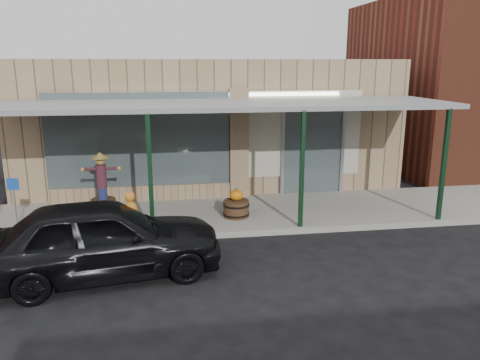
{
  "coord_description": "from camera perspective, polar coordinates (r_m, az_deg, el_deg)",
  "views": [
    {
      "loc": [
        -1.32,
        -8.49,
        4.1
      ],
      "look_at": [
        0.36,
        2.6,
        1.28
      ],
      "focal_mm": 35.0,
      "sensor_mm": 36.0,
      "label": 1
    }
  ],
  "objects": [
    {
      "name": "ground",
      "position": [
        9.52,
        0.22,
        -11.38
      ],
      "size": [
        120.0,
        120.0,
        0.0
      ],
      "primitive_type": "plane",
      "color": "black",
      "rests_on": "ground"
    },
    {
      "name": "sidewalk",
      "position": [
        12.81,
        -2.26,
        -4.2
      ],
      "size": [
        40.0,
        3.2,
        0.15
      ],
      "primitive_type": "cube",
      "color": "gray",
      "rests_on": "ground"
    },
    {
      "name": "storefront",
      "position": [
        16.83,
        -4.08,
        7.22
      ],
      "size": [
        12.0,
        6.25,
        4.2
      ],
      "color": "#9A7F5E",
      "rests_on": "ground"
    },
    {
      "name": "awning",
      "position": [
        12.17,
        -2.37,
        8.97
      ],
      "size": [
        12.0,
        3.0,
        3.04
      ],
      "color": "gray",
      "rests_on": "ground"
    },
    {
      "name": "block_buildings_near",
      "position": [
        18.0,
        2.1,
        13.04
      ],
      "size": [
        61.0,
        8.0,
        8.0
      ],
      "color": "brown",
      "rests_on": "ground"
    },
    {
      "name": "barrel_scarecrow",
      "position": [
        12.89,
        -16.39,
        -1.66
      ],
      "size": [
        1.01,
        0.82,
        1.7
      ],
      "rotation": [
        0.0,
        0.0,
        -0.31
      ],
      "color": "#503920",
      "rests_on": "sidewalk"
    },
    {
      "name": "barrel_pumpkin",
      "position": [
        12.29,
        -0.47,
        -3.25
      ],
      "size": [
        0.76,
        0.76,
        0.79
      ],
      "rotation": [
        0.0,
        0.0,
        0.15
      ],
      "color": "#503920",
      "rests_on": "sidewalk"
    },
    {
      "name": "handicap_sign",
      "position": [
        12.23,
        -25.8,
        -1.98
      ],
      "size": [
        0.28,
        0.05,
        1.33
      ],
      "rotation": [
        0.0,
        0.0,
        -0.11
      ],
      "color": "gray",
      "rests_on": "sidewalk"
    },
    {
      "name": "parked_sedan",
      "position": [
        9.52,
        -16.4,
        -6.86
      ],
      "size": [
        4.82,
        2.55,
        1.56
      ],
      "rotation": [
        0.0,
        0.0,
        1.73
      ],
      "color": "black",
      "rests_on": "ground"
    }
  ]
}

